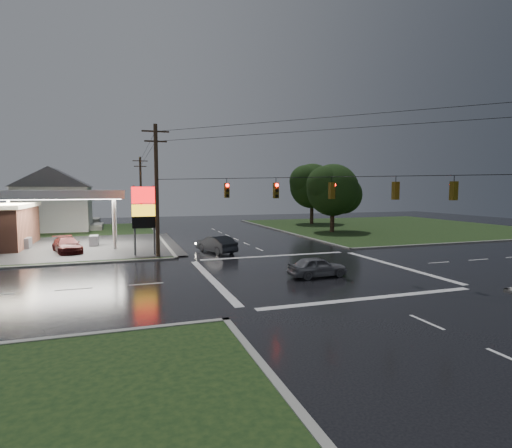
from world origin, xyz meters
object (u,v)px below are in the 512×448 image
object	(u,v)px
house_far	(59,197)
tree_ne_far	(313,186)
pylon_sign	(144,209)
house_near	(55,199)
car_north	(216,244)
car_crossing	(317,267)
car_pump	(67,245)
utility_pole_nw	(157,189)
tree_ne_near	(334,190)
utility_pole_n	(141,191)

from	to	relation	value
house_far	tree_ne_far	size ratio (longest dim) A/B	1.13
pylon_sign	house_near	xyz separation A→B (m)	(-10.45, 25.50, 0.39)
tree_ne_far	car_north	bearing A→B (deg)	-132.25
pylon_sign	tree_ne_far	size ratio (longest dim) A/B	0.61
house_near	tree_ne_far	world-z (taller)	tree_ne_far
car_crossing	car_pump	world-z (taller)	car_pump
pylon_sign	utility_pole_nw	xyz separation A→B (m)	(1.00, -1.00, 1.71)
utility_pole_nw	tree_ne_near	bearing A→B (deg)	27.86
car_crossing	car_pump	distance (m)	23.11
house_far	utility_pole_n	bearing A→B (deg)	-38.77
utility_pole_nw	house_far	xyz separation A→B (m)	(-12.45, 38.50, -1.32)
house_far	pylon_sign	bearing A→B (deg)	-73.02
tree_ne_far	car_pump	size ratio (longest dim) A/B	2.03
tree_ne_far	utility_pole_nw	bearing A→B (deg)	-137.41
pylon_sign	tree_ne_far	xyz separation A→B (m)	(27.65, 23.49, 2.17)
car_pump	utility_pole_nw	bearing A→B (deg)	-50.56
car_crossing	tree_ne_far	bearing A→B (deg)	-28.44
car_north	car_pump	size ratio (longest dim) A/B	0.96
pylon_sign	utility_pole_nw	bearing A→B (deg)	-45.00
car_north	car_crossing	size ratio (longest dim) A/B	1.20
house_near	car_crossing	size ratio (longest dim) A/B	2.85
tree_ne_near	tree_ne_far	distance (m)	12.39
house_far	house_near	bearing A→B (deg)	-85.24
utility_pole_nw	tree_ne_near	distance (m)	26.74
utility_pole_nw	tree_ne_near	size ratio (longest dim) A/B	1.22
utility_pole_nw	car_pump	bearing A→B (deg)	146.45
utility_pole_nw	house_near	distance (m)	28.90
utility_pole_nw	house_near	bearing A→B (deg)	113.37
house_near	tree_ne_far	bearing A→B (deg)	-3.01
utility_pole_nw	tree_ne_near	xyz separation A→B (m)	(23.64, 12.49, -0.16)
utility_pole_n	car_north	distance (m)	28.52
utility_pole_n	house_near	distance (m)	11.67
house_far	tree_ne_far	distance (m)	41.57
house_far	car_north	size ratio (longest dim) A/B	2.37
car_pump	utility_pole_n	bearing A→B (deg)	55.25
house_near	pylon_sign	bearing A→B (deg)	-67.72
house_far	car_pump	distance (m)	34.07
pylon_sign	utility_pole_n	world-z (taller)	utility_pole_n
car_pump	car_crossing	bearing A→B (deg)	-60.73
utility_pole_n	utility_pole_nw	bearing A→B (deg)	-90.00
car_north	car_crossing	xyz separation A→B (m)	(4.00, -11.84, -0.11)
house_far	car_north	world-z (taller)	house_far
house_near	tree_ne_near	bearing A→B (deg)	-21.76
car_north	car_crossing	bearing A→B (deg)	89.24
house_far	utility_pole_nw	bearing A→B (deg)	-72.08
utility_pole_nw	utility_pole_n	bearing A→B (deg)	90.00
car_pump	house_far	bearing A→B (deg)	81.36
tree_ne_near	car_pump	world-z (taller)	tree_ne_near
pylon_sign	tree_ne_near	distance (m)	27.23
car_crossing	pylon_sign	bearing A→B (deg)	38.13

